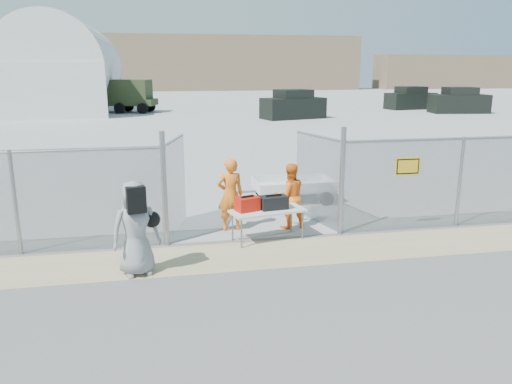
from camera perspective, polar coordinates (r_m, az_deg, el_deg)
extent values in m
plane|color=#585858|center=(9.57, 2.31, -9.29)|extent=(160.00, 160.00, 0.00)
cube|color=#A3A3A3|center=(50.73, -8.76, 9.62)|extent=(160.00, 80.00, 0.01)
cube|color=tan|center=(10.47, 1.05, -7.13)|extent=(44.00, 1.60, 0.01)
cube|color=red|center=(11.00, -0.99, -1.39)|extent=(0.57, 0.47, 0.31)
cube|color=black|center=(11.16, 2.03, -1.20)|extent=(0.65, 0.44, 0.29)
imported|color=orange|center=(11.76, -2.95, -0.33)|extent=(0.67, 0.47, 1.74)
imported|color=orange|center=(11.98, 3.87, -0.46)|extent=(0.83, 0.67, 1.59)
imported|color=gray|center=(9.49, -13.58, -4.08)|extent=(0.99, 0.76, 1.80)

